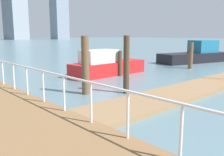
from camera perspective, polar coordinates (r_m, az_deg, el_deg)
The scene contains 11 objects.
ground_plane at distance 15.68m, azimuth -15.90°, elevation 0.12°, with size 300.00×300.00×0.00m, color slate.
floating_dock at distance 12.50m, azimuth 19.33°, elevation -2.14°, with size 15.05×2.00×0.18m, color #93704C.
boardwalk_railing at distance 5.69m, azimuth -0.99°, elevation -4.35°, with size 0.06×30.13×1.08m.
dock_piling_0 at distance 19.91m, azimuth 17.92°, elevation 5.03°, with size 0.35×0.35×2.02m, color brown.
dock_piling_1 at distance 10.77m, azimuth -6.27°, elevation 2.92°, with size 0.33×0.33×2.57m, color brown.
dock_piling_3 at distance 10.89m, azimuth 3.38°, elevation 3.08°, with size 0.27×0.27×2.59m, color #473826.
dock_piling_4 at distance 15.58m, azimuth 1.86°, elevation 3.43°, with size 0.26×0.26×1.61m, color #473826.
moored_boat_1 at distance 24.62m, azimuth 19.06°, elevation 5.17°, with size 7.58×3.78×2.06m.
moored_boat_2 at distance 15.91m, azimuth -1.33°, elevation 2.97°, with size 5.52×1.76×1.67m.
skyline_tower_5 at distance 132.44m, azimuth -21.72°, elevation 13.84°, with size 7.97×11.48×25.26m, color #8C939E.
skyline_tower_6 at distance 134.85m, azimuth -12.31°, elevation 16.78°, with size 7.38×6.96×37.18m, color gray.
Camera 1 is at (-6.77, 6.11, 2.64)m, focal length 39.11 mm.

